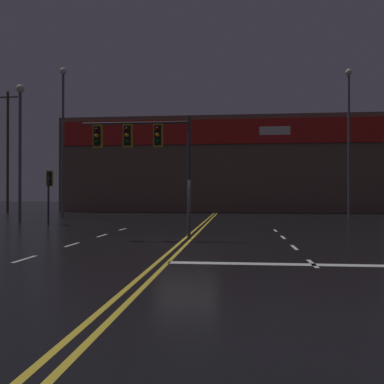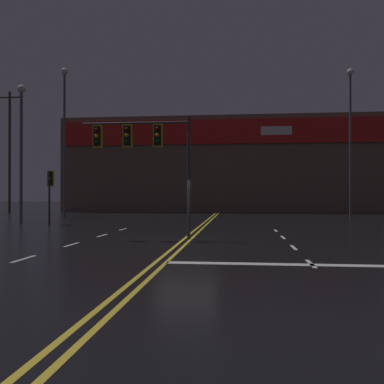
{
  "view_description": "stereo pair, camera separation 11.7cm",
  "coord_description": "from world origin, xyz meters",
  "px_view_note": "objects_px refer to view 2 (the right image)",
  "views": [
    {
      "loc": [
        2.0,
        -17.25,
        1.86
      ],
      "look_at": [
        0.0,
        2.45,
        2.0
      ],
      "focal_mm": 40.0,
      "sensor_mm": 36.0,
      "label": 1
    },
    {
      "loc": [
        2.12,
        -17.23,
        1.86
      ],
      "look_at": [
        0.0,
        2.45,
        2.0
      ],
      "focal_mm": 40.0,
      "sensor_mm": 36.0,
      "label": 2
    }
  ],
  "objects_px": {
    "streetlight_near_right": "(350,126)",
    "streetlight_far_left": "(21,134)",
    "traffic_signal_median": "(141,144)",
    "traffic_signal_corner_northwest": "(50,185)",
    "streetlight_near_left": "(64,125)"
  },
  "relations": [
    {
      "from": "traffic_signal_median",
      "to": "traffic_signal_corner_northwest",
      "type": "xyz_separation_m",
      "value": [
        -7.71,
        8.03,
        -1.56
      ]
    },
    {
      "from": "streetlight_near_left",
      "to": "traffic_signal_corner_northwest",
      "type": "bearing_deg",
      "value": -73.04
    },
    {
      "from": "traffic_signal_corner_northwest",
      "to": "streetlight_near_left",
      "type": "distance_m",
      "value": 9.84
    },
    {
      "from": "streetlight_near_left",
      "to": "streetlight_far_left",
      "type": "distance_m",
      "value": 6.59
    },
    {
      "from": "traffic_signal_corner_northwest",
      "to": "streetlight_far_left",
      "type": "distance_m",
      "value": 4.77
    },
    {
      "from": "streetlight_far_left",
      "to": "streetlight_near_right",
      "type": "bearing_deg",
      "value": 20.48
    },
    {
      "from": "streetlight_far_left",
      "to": "traffic_signal_corner_northwest",
      "type": "bearing_deg",
      "value": -30.69
    },
    {
      "from": "streetlight_near_left",
      "to": "traffic_signal_median",
      "type": "bearing_deg",
      "value": -57.68
    },
    {
      "from": "traffic_signal_corner_northwest",
      "to": "streetlight_near_left",
      "type": "bearing_deg",
      "value": 106.96
    },
    {
      "from": "streetlight_near_right",
      "to": "streetlight_far_left",
      "type": "height_order",
      "value": "streetlight_near_right"
    },
    {
      "from": "traffic_signal_median",
      "to": "traffic_signal_corner_northwest",
      "type": "height_order",
      "value": "traffic_signal_median"
    },
    {
      "from": "streetlight_near_left",
      "to": "streetlight_near_right",
      "type": "bearing_deg",
      "value": 6.16
    },
    {
      "from": "traffic_signal_corner_northwest",
      "to": "streetlight_near_right",
      "type": "height_order",
      "value": "streetlight_near_right"
    },
    {
      "from": "streetlight_near_left",
      "to": "streetlight_near_right",
      "type": "height_order",
      "value": "streetlight_near_left"
    },
    {
      "from": "traffic_signal_corner_northwest",
      "to": "streetlight_near_right",
      "type": "bearing_deg",
      "value": 26.7
    }
  ]
}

